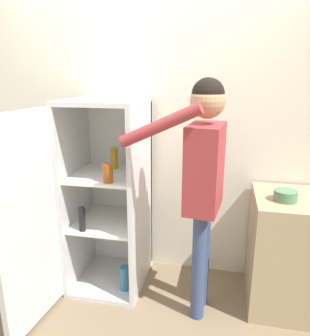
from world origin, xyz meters
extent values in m
plane|color=#7A664C|center=(0.00, 0.00, 0.00)|extent=(12.00, 12.00, 0.00)
cube|color=silver|center=(0.00, 0.98, 1.27)|extent=(7.00, 0.06, 2.55)
cube|color=silver|center=(-0.22, 0.61, 0.02)|extent=(0.59, 0.65, 0.04)
cube|color=silver|center=(-0.22, 0.61, 1.55)|extent=(0.59, 0.65, 0.04)
cube|color=white|center=(-0.22, 0.91, 0.78)|extent=(0.59, 0.03, 1.50)
cube|color=silver|center=(-0.50, 0.61, 0.78)|extent=(0.03, 0.65, 1.50)
cube|color=silver|center=(0.06, 0.61, 0.78)|extent=(0.04, 0.65, 1.50)
cube|color=white|center=(-0.22, 0.61, 0.56)|extent=(0.52, 0.58, 0.02)
cube|color=white|center=(-0.22, 0.61, 0.97)|extent=(0.52, 0.58, 0.02)
cube|color=silver|center=(-0.57, -0.01, 0.78)|extent=(0.10, 0.59, 1.50)
cylinder|color=teal|center=(-0.05, 0.45, 0.14)|extent=(0.08, 0.08, 0.21)
cylinder|color=beige|center=(-0.06, 0.80, 0.13)|extent=(0.06, 0.06, 0.20)
cylinder|color=black|center=(-0.35, 0.37, 0.67)|extent=(0.05, 0.05, 0.20)
cylinder|color=#9E4C19|center=(-0.13, 0.38, 1.06)|extent=(0.07, 0.07, 0.14)
cylinder|color=#B78C1E|center=(-0.21, 0.75, 1.07)|extent=(0.06, 0.06, 0.18)
cylinder|color=#384770|center=(0.56, 0.31, 0.42)|extent=(0.10, 0.10, 0.84)
cylinder|color=#384770|center=(0.57, 0.46, 0.42)|extent=(0.10, 0.10, 0.84)
cube|color=#9E3338|center=(0.57, 0.39, 1.14)|extent=(0.26, 0.41, 0.59)
sphere|color=tan|center=(0.57, 0.39, 1.58)|extent=(0.23, 0.23, 0.23)
sphere|color=black|center=(0.57, 0.39, 1.62)|extent=(0.21, 0.21, 0.21)
cylinder|color=#9E3338|center=(0.29, 0.20, 1.44)|extent=(0.55, 0.14, 0.31)
cylinder|color=#9E3338|center=(0.59, 0.60, 1.11)|extent=(0.08, 0.08, 0.56)
cube|color=tan|center=(1.23, 0.62, 0.44)|extent=(0.61, 0.62, 0.89)
cylinder|color=#517F5B|center=(1.13, 0.54, 0.92)|extent=(0.16, 0.16, 0.08)
camera|label=1|loc=(0.68, -1.77, 1.75)|focal=35.00mm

